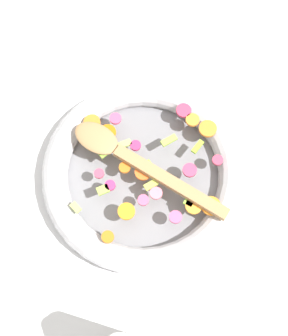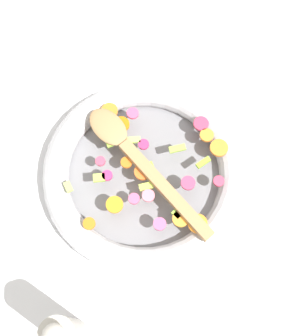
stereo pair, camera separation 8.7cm
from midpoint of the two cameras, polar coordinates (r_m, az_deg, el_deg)
ground_plane at (r=0.92m, az=-2.69°, el=-1.44°), size 4.00×4.00×0.00m
skillet at (r=0.89m, az=-2.75°, el=-0.99°), size 0.39×0.39×0.05m
chopped_vegetables at (r=0.87m, az=-1.87°, el=0.01°), size 0.28×0.28×0.01m
wooden_spoon at (r=0.86m, az=-4.07°, el=0.61°), size 0.29×0.21×0.01m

